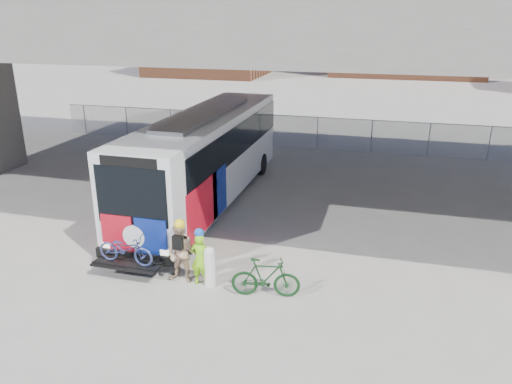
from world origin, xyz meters
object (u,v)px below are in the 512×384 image
at_px(bollard, 210,265).
at_px(cyclist_hivis, 200,258).
at_px(bus, 206,151).
at_px(bike_parked, 266,278).
at_px(cyclist_tan, 181,253).

bearing_deg(bollard, cyclist_hivis, 180.00).
xyz_separation_m(bus, bike_parked, (4.10, -6.47, -1.55)).
xyz_separation_m(bollard, cyclist_hivis, (-0.28, 0.00, 0.19)).
bearing_deg(cyclist_tan, bike_parked, -1.00).
xyz_separation_m(bus, cyclist_hivis, (2.17, -6.32, -1.28)).
height_order(cyclist_hivis, bike_parked, cyclist_hivis).
bearing_deg(bike_parked, bollard, 74.98).
bearing_deg(bollard, bus, 111.16).
distance_m(bus, cyclist_hivis, 6.81).
distance_m(bollard, cyclist_hivis, 0.34).
bearing_deg(cyclist_hivis, cyclist_tan, -1.16).
height_order(bollard, cyclist_hivis, cyclist_hivis).
distance_m(bollard, bike_parked, 1.67).
distance_m(cyclist_hivis, cyclist_tan, 0.57).
bearing_deg(bollard, bike_parked, -5.05).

